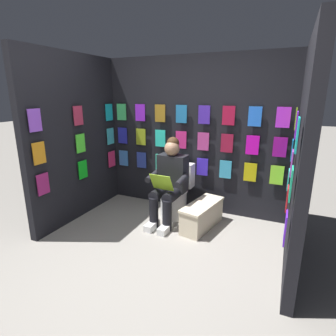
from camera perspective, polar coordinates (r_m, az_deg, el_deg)
name	(u,v)px	position (r m, az deg, el deg)	size (l,w,h in m)	color
ground_plane	(134,271)	(3.01, -7.10, -20.66)	(30.00, 30.00, 0.00)	gray
display_wall_back	(194,136)	(4.12, 5.46, 6.77)	(2.89, 0.14, 2.29)	black
display_wall_left	(302,158)	(3.01, 26.26, 1.92)	(0.14, 1.76, 2.29)	black
display_wall_right	(76,139)	(4.07, -18.85, 5.88)	(0.14, 1.76, 2.29)	black
toilet	(176,194)	(4.02, 1.65, -5.51)	(0.41, 0.56, 0.77)	white
person_reading	(169,181)	(3.74, 0.23, -2.72)	(0.54, 0.70, 1.19)	black
comic_longbox_near	(202,215)	(3.74, 7.15, -9.83)	(0.43, 0.81, 0.35)	beige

